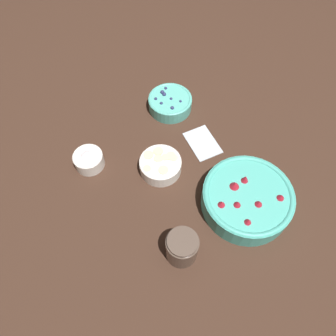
% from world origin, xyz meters
% --- Properties ---
extents(ground_plane, '(4.00, 4.00, 0.00)m').
position_xyz_m(ground_plane, '(0.00, 0.00, 0.00)').
color(ground_plane, '#382319').
extents(bowl_strawberries, '(0.27, 0.27, 0.09)m').
position_xyz_m(bowl_strawberries, '(-0.24, -0.13, 0.04)').
color(bowl_strawberries, '#47AD9E').
rests_on(bowl_strawberries, ground_plane).
extents(bowl_blueberries, '(0.16, 0.16, 0.06)m').
position_xyz_m(bowl_blueberries, '(0.21, -0.15, 0.03)').
color(bowl_blueberries, '#56B7A8').
rests_on(bowl_blueberries, ground_plane).
extents(bowl_bananas, '(0.13, 0.13, 0.05)m').
position_xyz_m(bowl_bananas, '(-0.00, 0.02, 0.03)').
color(bowl_bananas, white).
rests_on(bowl_bananas, ground_plane).
extents(bowl_cream, '(0.10, 0.10, 0.06)m').
position_xyz_m(bowl_cream, '(0.14, 0.21, 0.03)').
color(bowl_cream, silver).
rests_on(bowl_cream, ground_plane).
extents(jar_chocolate, '(0.09, 0.09, 0.10)m').
position_xyz_m(jar_chocolate, '(-0.27, 0.11, 0.05)').
color(jar_chocolate, '#4C3D33').
rests_on(jar_chocolate, ground_plane).
extents(napkin, '(0.14, 0.10, 0.01)m').
position_xyz_m(napkin, '(0.01, -0.16, 0.00)').
color(napkin, '#B2BCC6').
rests_on(napkin, ground_plane).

